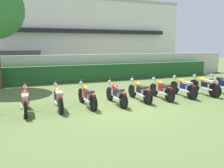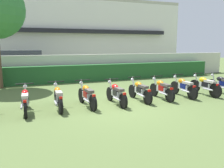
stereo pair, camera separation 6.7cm
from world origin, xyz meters
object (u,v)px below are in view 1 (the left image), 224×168
at_px(motorcycle_in_row_3, 58,97).
at_px(parked_car, 23,63).
at_px(motorcycle_in_row_5, 116,93).
at_px(motorcycle_in_row_9, 204,85).
at_px(motorcycle_in_row_4, 87,95).
at_px(motorcycle_in_row_10, 222,84).
at_px(motorcycle_in_row_2, 25,100).
at_px(motorcycle_in_row_6, 140,90).
at_px(motorcycle_in_row_8, 183,87).
at_px(motorcycle_in_row_7, 162,89).

bearing_deg(motorcycle_in_row_3, parked_car, 7.07).
distance_m(motorcycle_in_row_5, motorcycle_in_row_9, 4.38).
distance_m(motorcycle_in_row_4, motorcycle_in_row_10, 6.55).
height_order(motorcycle_in_row_2, motorcycle_in_row_5, same).
distance_m(motorcycle_in_row_2, motorcycle_in_row_10, 8.68).
height_order(motorcycle_in_row_6, motorcycle_in_row_9, motorcycle_in_row_9).
height_order(motorcycle_in_row_4, motorcycle_in_row_9, motorcycle_in_row_9).
height_order(motorcycle_in_row_6, motorcycle_in_row_8, motorcycle_in_row_8).
bearing_deg(motorcycle_in_row_5, motorcycle_in_row_3, 84.92).
relative_size(parked_car, motorcycle_in_row_6, 2.51).
bearing_deg(motorcycle_in_row_2, motorcycle_in_row_3, -85.94).
relative_size(motorcycle_in_row_2, motorcycle_in_row_6, 0.99).
xyz_separation_m(motorcycle_in_row_6, motorcycle_in_row_10, (4.30, -0.09, 0.01)).
relative_size(parked_car, motorcycle_in_row_5, 2.50).
distance_m(parked_car, motorcycle_in_row_6, 10.79).
height_order(motorcycle_in_row_3, motorcycle_in_row_8, motorcycle_in_row_8).
height_order(motorcycle_in_row_3, motorcycle_in_row_7, motorcycle_in_row_7).
relative_size(parked_car, motorcycle_in_row_4, 2.44).
relative_size(motorcycle_in_row_2, motorcycle_in_row_4, 0.97).
height_order(motorcycle_in_row_2, motorcycle_in_row_7, motorcycle_in_row_7).
height_order(motorcycle_in_row_4, motorcycle_in_row_5, motorcycle_in_row_4).
relative_size(motorcycle_in_row_5, motorcycle_in_row_6, 1.00).
bearing_deg(parked_car, motorcycle_in_row_8, -60.57).
bearing_deg(motorcycle_in_row_7, motorcycle_in_row_9, -91.49).
bearing_deg(motorcycle_in_row_9, motorcycle_in_row_5, 88.57).
height_order(motorcycle_in_row_5, motorcycle_in_row_8, motorcycle_in_row_8).
distance_m(motorcycle_in_row_7, motorcycle_in_row_8, 1.15).
bearing_deg(motorcycle_in_row_5, motorcycle_in_row_2, 87.00).
height_order(motorcycle_in_row_5, motorcycle_in_row_9, motorcycle_in_row_9).
xyz_separation_m(motorcycle_in_row_4, motorcycle_in_row_8, (4.41, 0.10, 0.01)).
xyz_separation_m(motorcycle_in_row_4, motorcycle_in_row_10, (6.55, 0.01, 0.00)).
bearing_deg(motorcycle_in_row_3, motorcycle_in_row_7, -89.50).
bearing_deg(motorcycle_in_row_4, motorcycle_in_row_10, -94.30).
bearing_deg(parked_car, motorcycle_in_row_7, -65.55).
relative_size(parked_car, motorcycle_in_row_3, 2.50).
relative_size(motorcycle_in_row_3, motorcycle_in_row_10, 1.01).
bearing_deg(motorcycle_in_row_3, motorcycle_in_row_2, 93.44).
bearing_deg(motorcycle_in_row_10, motorcycle_in_row_2, 89.90).
bearing_deg(motorcycle_in_row_6, motorcycle_in_row_10, -93.06).
bearing_deg(motorcycle_in_row_6, motorcycle_in_row_4, 90.58).
relative_size(parked_car, motorcycle_in_row_8, 2.50).
bearing_deg(motorcycle_in_row_7, motorcycle_in_row_3, 89.50).
xyz_separation_m(parked_car, motorcycle_in_row_7, (5.47, -9.86, -0.50)).
xyz_separation_m(motorcycle_in_row_6, motorcycle_in_row_7, (1.01, -0.05, 0.00)).
relative_size(motorcycle_in_row_2, motorcycle_in_row_9, 0.98).
bearing_deg(motorcycle_in_row_10, motorcycle_in_row_7, 88.98).
bearing_deg(motorcycle_in_row_10, motorcycle_in_row_8, 87.24).
xyz_separation_m(motorcycle_in_row_4, motorcycle_in_row_5, (1.14, -0.08, -0.01)).
xyz_separation_m(parked_car, motorcycle_in_row_3, (1.17, -9.87, -0.50)).
bearing_deg(motorcycle_in_row_6, motorcycle_in_row_5, 97.24).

